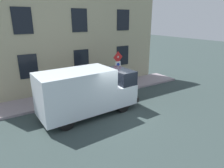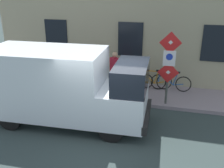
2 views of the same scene
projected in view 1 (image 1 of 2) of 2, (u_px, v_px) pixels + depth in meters
ground_plane at (115, 111)px, 11.27m from camera, size 80.00×80.00×0.00m
sidewalk_slab at (89, 92)px, 13.88m from camera, size 2.19×14.90×0.14m
building_facade at (79, 42)px, 14.00m from camera, size 0.75×12.90×6.73m
sign_post_stacked at (118, 68)px, 13.53m from camera, size 0.16×0.56×2.64m
delivery_van at (87, 91)px, 10.49m from camera, size 2.22×5.41×2.50m
bicycle_blue at (108, 80)px, 15.14m from camera, size 0.46×1.71×0.89m
bicycle_orange at (99, 82)px, 14.73m from camera, size 0.49×1.71×0.89m
bicycle_black at (89, 84)px, 14.33m from camera, size 0.46×1.71×0.89m
pedestrian at (84, 80)px, 13.24m from camera, size 0.47×0.46×1.72m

